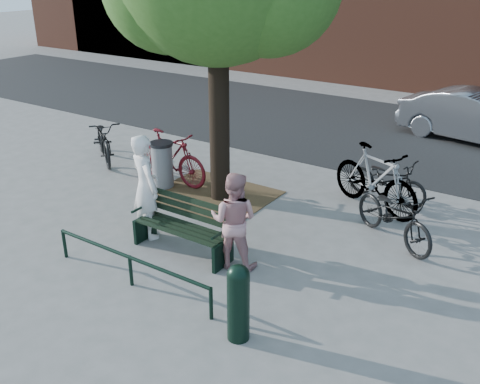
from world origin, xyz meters
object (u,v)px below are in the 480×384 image
Objects in this scene: parked_car at (478,117)px; litter_bin at (162,165)px; bicycle_c at (387,180)px; person_left at (146,187)px; person_right at (234,220)px; bollard at (238,300)px; park_bench at (184,225)px.

litter_bin is at bearing 155.93° from parked_car.
bicycle_c is at bearing 25.17° from litter_bin.
person_left is 1.18× the size of person_right.
person_right reaches higher than bollard.
bollard is (2.03, -1.40, 0.10)m from park_bench.
parked_car reaches higher than bicycle_c.
person_left is at bearing 168.41° from parked_car.
bollard reaches higher than bicycle_c.
person_right is at bearing 179.22° from parked_car.
parked_car is (2.73, 9.04, 0.20)m from park_bench.
parked_car is at bearing -117.99° from person_right.
person_left reaches higher than parked_car.
parked_car is at bearing 55.50° from litter_bin.
park_bench is at bearing 160.33° from bicycle_c.
bollard is at bearing 109.48° from person_right.
person_right reaches higher than parked_car.
litter_bin is 0.25× the size of parked_car.
person_right is 0.39× the size of parked_car.
bollard is 0.63× the size of bicycle_c.
parked_car is (0.65, 5.13, 0.22)m from bicycle_c.
litter_bin is (-1.27, 1.84, -0.42)m from person_left.
bicycle_c is at bearing -105.11° from person_left.
park_bench is 1.01m from person_left.
bollard is 1.08× the size of litter_bin.
litter_bin is 0.59× the size of bicycle_c.
parked_car reaches higher than park_bench.
person_left reaches higher than litter_bin.
bollard is at bearing -172.19° from bicycle_c.
litter_bin is 8.65m from parked_car.
person_left reaches higher than bollard.
person_left is at bearing 153.31° from bollard.
person_left is 0.46× the size of parked_car.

